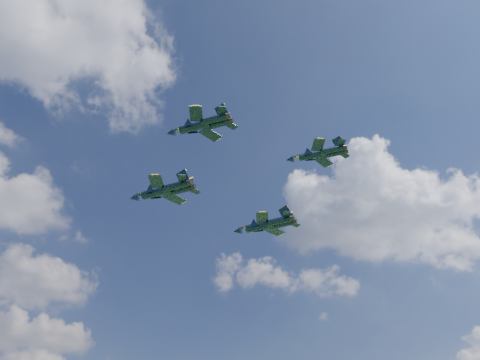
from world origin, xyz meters
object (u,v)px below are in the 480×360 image
object	(u,v)px
jet_left	(193,127)
jet_right	(258,226)
jet_lead	(155,192)
jet_slot	(311,155)

from	to	relation	value
jet_left	jet_right	bearing A→B (deg)	-0.49
jet_lead	jet_right	world-z (taller)	jet_lead
jet_left	jet_right	world-z (taller)	jet_left
jet_left	jet_slot	bearing A→B (deg)	-48.94
jet_left	jet_slot	world-z (taller)	jet_left
jet_lead	jet_slot	bearing A→B (deg)	-87.33
jet_right	jet_slot	distance (m)	28.31
jet_right	jet_slot	size ratio (longest dim) A/B	1.35
jet_left	jet_lead	bearing A→B (deg)	47.04
jet_slot	jet_lead	bearing A→B (deg)	88.59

